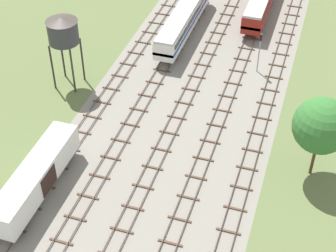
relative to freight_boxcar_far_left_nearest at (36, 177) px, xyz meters
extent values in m
plane|color=#5B6B3D|center=(9.78, 37.61, -2.45)|extent=(480.00, 480.00, 0.00)
cube|color=gray|center=(9.78, 37.61, -2.45)|extent=(23.57, 176.00, 0.01)
cube|color=#47382D|center=(-0.72, 38.61, -2.24)|extent=(0.07, 126.00, 0.15)
cube|color=#47382D|center=(0.71, 38.61, -2.24)|extent=(0.07, 126.00, 0.15)
cube|color=brown|center=(-0.01, -4.89, -2.38)|extent=(2.40, 0.22, 0.14)
cube|color=brown|center=(-0.01, -1.89, -2.38)|extent=(2.40, 0.22, 0.14)
cube|color=brown|center=(-0.01, 1.11, -2.38)|extent=(2.40, 0.22, 0.14)
cube|color=brown|center=(-0.01, 4.11, -2.38)|extent=(2.40, 0.22, 0.14)
cube|color=brown|center=(-0.01, 7.11, -2.38)|extent=(2.40, 0.22, 0.14)
cube|color=brown|center=(-0.01, 10.11, -2.38)|extent=(2.40, 0.22, 0.14)
cube|color=brown|center=(-0.01, 13.11, -2.38)|extent=(2.40, 0.22, 0.14)
cube|color=brown|center=(-0.01, 16.11, -2.38)|extent=(2.40, 0.22, 0.14)
cube|color=brown|center=(-0.01, 19.11, -2.38)|extent=(2.40, 0.22, 0.14)
cube|color=brown|center=(-0.01, 22.11, -2.38)|extent=(2.40, 0.22, 0.14)
cube|color=brown|center=(-0.01, 25.11, -2.38)|extent=(2.40, 0.22, 0.14)
cube|color=brown|center=(-0.01, 28.11, -2.38)|extent=(2.40, 0.22, 0.14)
cube|color=brown|center=(-0.01, 31.11, -2.38)|extent=(2.40, 0.22, 0.14)
cube|color=brown|center=(-0.01, 34.11, -2.38)|extent=(2.40, 0.22, 0.14)
cube|color=brown|center=(-0.01, 37.11, -2.38)|extent=(2.40, 0.22, 0.14)
cube|color=brown|center=(-0.01, 40.11, -2.38)|extent=(2.40, 0.22, 0.14)
cube|color=brown|center=(-0.01, 43.11, -2.38)|extent=(2.40, 0.22, 0.14)
cube|color=#47382D|center=(4.17, 38.61, -2.24)|extent=(0.07, 126.00, 0.15)
cube|color=#47382D|center=(5.60, 38.61, -2.24)|extent=(0.07, 126.00, 0.15)
cube|color=brown|center=(4.89, -4.89, -2.38)|extent=(2.40, 0.22, 0.14)
cube|color=brown|center=(4.89, -1.89, -2.38)|extent=(2.40, 0.22, 0.14)
cube|color=brown|center=(4.89, 1.11, -2.38)|extent=(2.40, 0.22, 0.14)
cube|color=brown|center=(4.89, 4.11, -2.38)|extent=(2.40, 0.22, 0.14)
cube|color=brown|center=(4.89, 7.11, -2.38)|extent=(2.40, 0.22, 0.14)
cube|color=brown|center=(4.89, 10.11, -2.38)|extent=(2.40, 0.22, 0.14)
cube|color=brown|center=(4.89, 13.11, -2.38)|extent=(2.40, 0.22, 0.14)
cube|color=brown|center=(4.89, 16.11, -2.38)|extent=(2.40, 0.22, 0.14)
cube|color=brown|center=(4.89, 19.11, -2.38)|extent=(2.40, 0.22, 0.14)
cube|color=brown|center=(4.89, 22.11, -2.38)|extent=(2.40, 0.22, 0.14)
cube|color=brown|center=(4.89, 25.11, -2.38)|extent=(2.40, 0.22, 0.14)
cube|color=brown|center=(4.89, 28.11, -2.38)|extent=(2.40, 0.22, 0.14)
cube|color=brown|center=(4.89, 31.11, -2.38)|extent=(2.40, 0.22, 0.14)
cube|color=brown|center=(4.89, 34.11, -2.38)|extent=(2.40, 0.22, 0.14)
cube|color=brown|center=(4.89, 37.11, -2.38)|extent=(2.40, 0.22, 0.14)
cube|color=brown|center=(4.89, 40.11, -2.38)|extent=(2.40, 0.22, 0.14)
cube|color=brown|center=(4.89, 43.11, -2.38)|extent=(2.40, 0.22, 0.14)
cube|color=brown|center=(4.89, 46.11, -2.38)|extent=(2.40, 0.22, 0.14)
cube|color=#47382D|center=(9.06, 38.61, -2.24)|extent=(0.07, 126.00, 0.15)
cube|color=#47382D|center=(10.49, 38.61, -2.24)|extent=(0.07, 126.00, 0.15)
cube|color=brown|center=(9.78, -1.89, -2.38)|extent=(2.40, 0.22, 0.14)
cube|color=brown|center=(9.78, 1.11, -2.38)|extent=(2.40, 0.22, 0.14)
cube|color=brown|center=(9.78, 4.11, -2.38)|extent=(2.40, 0.22, 0.14)
cube|color=brown|center=(9.78, 7.11, -2.38)|extent=(2.40, 0.22, 0.14)
cube|color=brown|center=(9.78, 10.11, -2.38)|extent=(2.40, 0.22, 0.14)
cube|color=brown|center=(9.78, 13.11, -2.38)|extent=(2.40, 0.22, 0.14)
cube|color=brown|center=(9.78, 16.11, -2.38)|extent=(2.40, 0.22, 0.14)
cube|color=brown|center=(9.78, 19.11, -2.38)|extent=(2.40, 0.22, 0.14)
cube|color=brown|center=(9.78, 22.11, -2.38)|extent=(2.40, 0.22, 0.14)
cube|color=brown|center=(9.78, 25.11, -2.38)|extent=(2.40, 0.22, 0.14)
cube|color=brown|center=(9.78, 28.11, -2.38)|extent=(2.40, 0.22, 0.14)
cube|color=brown|center=(9.78, 31.11, -2.38)|extent=(2.40, 0.22, 0.14)
cube|color=brown|center=(9.78, 34.11, -2.38)|extent=(2.40, 0.22, 0.14)
cube|color=brown|center=(9.78, 37.11, -2.38)|extent=(2.40, 0.22, 0.14)
cube|color=brown|center=(9.78, 40.11, -2.38)|extent=(2.40, 0.22, 0.14)
cube|color=brown|center=(9.78, 43.11, -2.38)|extent=(2.40, 0.22, 0.14)
cube|color=brown|center=(9.78, 46.11, -2.38)|extent=(2.40, 0.22, 0.14)
cube|color=#47382D|center=(13.95, 38.61, -2.24)|extent=(0.07, 126.00, 0.15)
cube|color=#47382D|center=(15.39, 38.61, -2.24)|extent=(0.07, 126.00, 0.15)
cube|color=brown|center=(14.67, -1.89, -2.38)|extent=(2.40, 0.22, 0.14)
cube|color=brown|center=(14.67, 1.11, -2.38)|extent=(2.40, 0.22, 0.14)
cube|color=brown|center=(14.67, 4.11, -2.38)|extent=(2.40, 0.22, 0.14)
cube|color=brown|center=(14.67, 7.11, -2.38)|extent=(2.40, 0.22, 0.14)
cube|color=brown|center=(14.67, 10.11, -2.38)|extent=(2.40, 0.22, 0.14)
cube|color=brown|center=(14.67, 13.11, -2.38)|extent=(2.40, 0.22, 0.14)
cube|color=brown|center=(14.67, 16.11, -2.38)|extent=(2.40, 0.22, 0.14)
cube|color=brown|center=(14.67, 19.11, -2.38)|extent=(2.40, 0.22, 0.14)
cube|color=brown|center=(14.67, 22.11, -2.38)|extent=(2.40, 0.22, 0.14)
cube|color=brown|center=(14.67, 25.11, -2.38)|extent=(2.40, 0.22, 0.14)
cube|color=brown|center=(14.67, 28.11, -2.38)|extent=(2.40, 0.22, 0.14)
cube|color=brown|center=(14.67, 31.11, -2.38)|extent=(2.40, 0.22, 0.14)
cube|color=brown|center=(14.67, 34.11, -2.38)|extent=(2.40, 0.22, 0.14)
cube|color=brown|center=(14.67, 37.11, -2.38)|extent=(2.40, 0.22, 0.14)
cube|color=brown|center=(14.67, 40.11, -2.38)|extent=(2.40, 0.22, 0.14)
cube|color=brown|center=(14.67, 43.11, -2.38)|extent=(2.40, 0.22, 0.14)
cube|color=brown|center=(14.67, 46.11, -2.38)|extent=(2.40, 0.22, 0.14)
cube|color=brown|center=(14.67, 49.11, -2.38)|extent=(2.40, 0.22, 0.14)
cube|color=#47382D|center=(18.84, 38.61, -2.24)|extent=(0.07, 126.00, 0.15)
cube|color=#47382D|center=(20.28, 38.61, -2.24)|extent=(0.07, 126.00, 0.15)
cube|color=brown|center=(19.56, 1.11, -2.38)|extent=(2.40, 0.22, 0.14)
cube|color=brown|center=(19.56, 4.11, -2.38)|extent=(2.40, 0.22, 0.14)
cube|color=brown|center=(19.56, 7.11, -2.38)|extent=(2.40, 0.22, 0.14)
cube|color=brown|center=(19.56, 10.11, -2.38)|extent=(2.40, 0.22, 0.14)
cube|color=brown|center=(19.56, 13.11, -2.38)|extent=(2.40, 0.22, 0.14)
cube|color=brown|center=(19.56, 16.11, -2.38)|extent=(2.40, 0.22, 0.14)
cube|color=brown|center=(19.56, 19.11, -2.38)|extent=(2.40, 0.22, 0.14)
cube|color=brown|center=(19.56, 22.11, -2.38)|extent=(2.40, 0.22, 0.14)
cube|color=brown|center=(19.56, 25.11, -2.38)|extent=(2.40, 0.22, 0.14)
cube|color=brown|center=(19.56, 28.11, -2.38)|extent=(2.40, 0.22, 0.14)
cube|color=brown|center=(19.56, 31.11, -2.38)|extent=(2.40, 0.22, 0.14)
cube|color=brown|center=(19.56, 34.11, -2.38)|extent=(2.40, 0.22, 0.14)
cube|color=brown|center=(19.56, 37.11, -2.38)|extent=(2.40, 0.22, 0.14)
cube|color=brown|center=(19.56, 40.11, -2.38)|extent=(2.40, 0.22, 0.14)
cube|color=brown|center=(19.56, 43.11, -2.38)|extent=(2.40, 0.22, 0.14)
cube|color=brown|center=(19.56, 46.11, -2.38)|extent=(2.40, 0.22, 0.14)
cube|color=brown|center=(19.56, 49.11, -2.38)|extent=(2.40, 0.22, 0.14)
cube|color=white|center=(-0.01, 0.00, 0.04)|extent=(2.80, 14.00, 2.80)
cube|color=black|center=(1.42, 0.00, -0.10)|extent=(0.08, 2.80, 2.24)
cylinder|color=black|center=(-0.72, 3.86, -1.76)|extent=(0.13, 0.80, 0.80)
cylinder|color=black|center=(0.71, 3.86, -1.76)|extent=(0.13, 0.80, 0.80)
cylinder|color=black|center=(-0.72, 5.66, -1.76)|extent=(0.13, 0.80, 0.80)
cylinder|color=black|center=(0.71, 5.66, -1.76)|extent=(0.13, 0.80, 0.80)
cube|color=black|center=(-0.01, 4.76, -1.76)|extent=(1.68, 2.20, 0.24)
cylinder|color=black|center=(-0.72, -5.66, -1.76)|extent=(0.13, 0.80, 0.80)
cylinder|color=black|center=(0.71, -5.66, -1.76)|extent=(0.13, 0.80, 0.80)
cylinder|color=black|center=(-0.72, -3.86, -1.76)|extent=(0.13, 0.80, 0.80)
cylinder|color=black|center=(0.71, -3.86, -1.76)|extent=(0.13, 0.80, 0.80)
cube|color=black|center=(-0.01, -4.76, -1.76)|extent=(1.68, 2.20, 0.24)
cube|color=white|center=(4.89, 35.60, -0.02)|extent=(2.90, 20.00, 2.60)
cube|color=#193F99|center=(4.89, 35.60, -0.28)|extent=(2.96, 20.00, 0.44)
cube|color=black|center=(4.89, 34.60, 0.63)|extent=(2.96, 16.80, 0.70)
cube|color=#B7B7BC|center=(4.89, 35.60, 1.46)|extent=(2.67, 20.00, 0.36)
cylinder|color=black|center=(4.17, 41.70, -1.74)|extent=(0.13, 0.84, 0.84)
cylinder|color=black|center=(5.60, 41.70, -1.74)|extent=(0.13, 0.84, 0.84)
cylinder|color=black|center=(4.17, 43.50, -1.74)|extent=(0.13, 0.84, 0.84)
cylinder|color=black|center=(5.60, 43.50, -1.74)|extent=(0.13, 0.84, 0.84)
cube|color=black|center=(4.89, 42.60, -1.74)|extent=(1.68, 2.20, 0.24)
cylinder|color=black|center=(4.17, 27.70, -1.74)|extent=(0.13, 0.84, 0.84)
cylinder|color=black|center=(5.60, 27.70, -1.74)|extent=(0.13, 0.84, 0.84)
cylinder|color=black|center=(4.17, 29.50, -1.74)|extent=(0.13, 0.84, 0.84)
cylinder|color=black|center=(5.60, 29.50, -1.74)|extent=(0.13, 0.84, 0.84)
cube|color=black|center=(4.89, 28.60, -1.74)|extent=(1.68, 2.20, 0.24)
cylinder|color=black|center=(13.95, 38.21, -1.74)|extent=(0.13, 0.84, 0.84)
cylinder|color=black|center=(15.39, 38.21, -1.74)|extent=(0.13, 0.84, 0.84)
cylinder|color=black|center=(13.95, 40.01, -1.74)|extent=(0.13, 0.84, 0.84)
cylinder|color=black|center=(15.39, 40.01, -1.74)|extent=(0.13, 0.84, 0.84)
cube|color=black|center=(14.67, 39.11, -1.74)|extent=(1.68, 2.20, 0.24)
cylinder|color=#2D2826|center=(-6.99, 17.23, 0.69)|extent=(0.24, 0.24, 6.27)
cylinder|color=#2D2826|center=(-4.17, 17.23, 0.69)|extent=(0.24, 0.24, 6.27)
cylinder|color=#2D2826|center=(-6.99, 20.05, 0.69)|extent=(0.24, 0.24, 6.27)
cylinder|color=#2D2826|center=(-4.17, 20.05, 0.69)|extent=(0.24, 0.24, 6.27)
cylinder|color=#333338|center=(-5.58, 18.64, 5.26)|extent=(3.76, 3.76, 2.88)
cone|color=#3F3833|center=(-5.58, 18.64, 6.95)|extent=(3.95, 3.95, 0.50)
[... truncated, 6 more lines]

